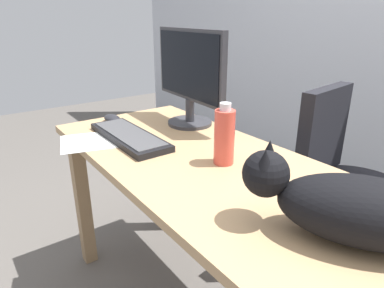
% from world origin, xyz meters
% --- Properties ---
extents(desk, '(1.57, 0.62, 0.73)m').
position_xyz_m(desk, '(0.00, 0.00, 0.62)').
color(desk, tan).
rests_on(desk, ground_plane).
extents(office_chair, '(0.48, 0.48, 0.91)m').
position_xyz_m(office_chair, '(0.08, 0.67, 0.39)').
color(office_chair, black).
rests_on(office_chair, ground_plane).
extents(monitor, '(0.48, 0.20, 0.42)m').
position_xyz_m(monitor, '(-0.45, 0.20, 0.95)').
color(monitor, '#333338').
rests_on(monitor, desk).
extents(keyboard, '(0.44, 0.15, 0.03)m').
position_xyz_m(keyboard, '(-0.43, -0.12, 0.74)').
color(keyboard, black).
rests_on(keyboard, desk).
extents(cat, '(0.53, 0.37, 0.20)m').
position_xyz_m(cat, '(0.44, -0.01, 0.81)').
color(cat, black).
rests_on(cat, desk).
extents(computer_mouse, '(0.11, 0.06, 0.04)m').
position_xyz_m(computer_mouse, '(-0.68, -0.08, 0.74)').
color(computer_mouse, '#232328').
rests_on(computer_mouse, desk).
extents(paper_sheet, '(0.28, 0.34, 0.00)m').
position_xyz_m(paper_sheet, '(-0.48, -0.22, 0.73)').
color(paper_sheet, white).
rests_on(paper_sheet, desk).
extents(water_bottle, '(0.07, 0.07, 0.21)m').
position_xyz_m(water_bottle, '(-0.03, 0.04, 0.82)').
color(water_bottle, '#D84C3D').
rests_on(water_bottle, desk).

